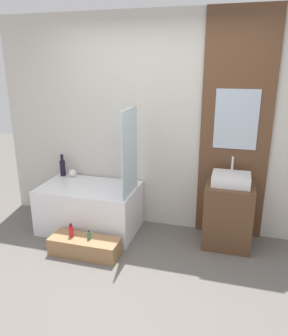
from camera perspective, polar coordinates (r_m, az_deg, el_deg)
name	(u,v)px	position (r m, az deg, el deg)	size (l,w,h in m)	color
ground_plane	(117,300)	(3.16, -4.66, -21.92)	(12.00, 12.00, 0.00)	#605B56
wall_tiled_back	(160,125)	(4.01, 2.83, 7.45)	(4.20, 0.06, 2.60)	beige
wall_wood_accent	(235,129)	(3.86, 15.64, 6.53)	(0.78, 0.04, 2.60)	brown
bathtub	(90,208)	(4.19, -9.37, -6.82)	(1.19, 0.73, 0.58)	white
glass_shower_screen	(130,153)	(3.65, -2.49, 2.70)	(0.01, 0.52, 0.98)	silver
wooden_step_bench	(85,246)	(3.76, -10.27, -13.23)	(0.77, 0.29, 0.19)	#997047
vanity_cabinet	(228,215)	(3.89, 14.43, -7.89)	(0.53, 0.49, 0.73)	brown
sink	(231,179)	(3.73, 14.93, -1.88)	(0.41, 0.32, 0.30)	white
vase_tall_dark	(63,167)	(4.50, -13.99, 0.16)	(0.07, 0.07, 0.29)	black
vase_round_light	(72,173)	(4.44, -12.36, -0.88)	(0.10, 0.10, 0.10)	silver
bottle_soap_primary	(71,231)	(3.74, -12.58, -10.62)	(0.05, 0.05, 0.16)	red
bottle_soap_secondary	(89,235)	(3.67, -9.56, -11.45)	(0.04, 0.04, 0.11)	#38704C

